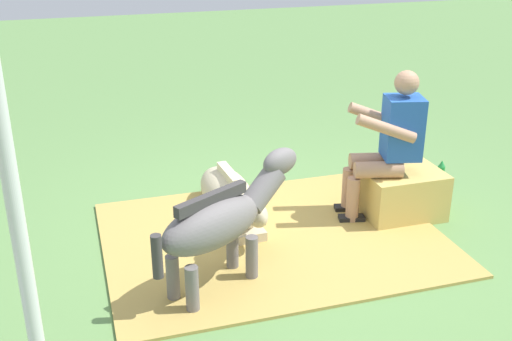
{
  "coord_description": "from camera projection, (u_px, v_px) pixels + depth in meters",
  "views": [
    {
      "loc": [
        1.57,
        4.36,
        2.49
      ],
      "look_at": [
        0.21,
        -0.07,
        0.55
      ],
      "focal_mm": 44.15,
      "sensor_mm": 36.0,
      "label": 1
    }
  ],
  "objects": [
    {
      "name": "pony_standing",
      "position": [
        222.0,
        220.0,
        4.3
      ],
      "size": [
        1.22,
        0.82,
        0.88
      ],
      "color": "slate",
      "rests_on": "ground"
    },
    {
      "name": "hay_bale",
      "position": [
        401.0,
        194.0,
        5.43
      ],
      "size": [
        0.67,
        0.5,
        0.41
      ],
      "primitive_type": "cube",
      "color": "tan",
      "rests_on": "ground"
    },
    {
      "name": "ground_plane",
      "position": [
        283.0,
        231.0,
        5.23
      ],
      "size": [
        24.0,
        24.0,
        0.0
      ],
      "primitive_type": "plane",
      "color": "#608C4C"
    },
    {
      "name": "hay_patch",
      "position": [
        273.0,
        238.0,
        5.11
      ],
      "size": [
        2.69,
        2.06,
        0.02
      ],
      "primitive_type": "cube",
      "color": "tan",
      "rests_on": "ground"
    },
    {
      "name": "tent_pole_right",
      "position": [
        25.0,
        268.0,
        2.27
      ],
      "size": [
        0.06,
        0.06,
        2.57
      ],
      "primitive_type": "cylinder",
      "color": "silver",
      "rests_on": "ground"
    },
    {
      "name": "pony_lying",
      "position": [
        230.0,
        196.0,
        5.43
      ],
      "size": [
        0.45,
        1.34,
        0.42
      ],
      "color": "beige",
      "rests_on": "ground"
    },
    {
      "name": "person_seated",
      "position": [
        388.0,
        141.0,
        5.22
      ],
      "size": [
        0.71,
        0.52,
        1.29
      ],
      "color": "tan",
      "rests_on": "ground"
    },
    {
      "name": "soda_bottle",
      "position": [
        441.0,
        173.0,
        6.06
      ],
      "size": [
        0.07,
        0.07,
        0.26
      ],
      "color": "#268C3F",
      "rests_on": "ground"
    }
  ]
}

